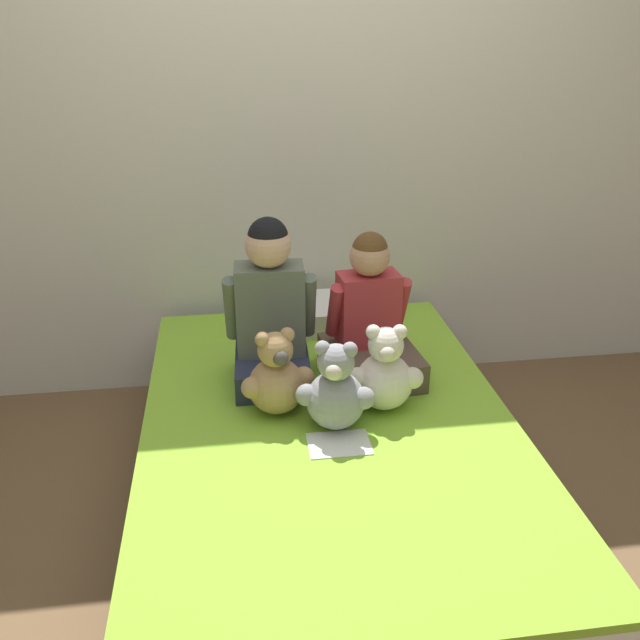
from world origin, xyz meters
name	(u,v)px	position (x,y,z in m)	size (l,w,h in m)	color
ground_plane	(329,509)	(0.00, 0.00, 0.00)	(14.00, 14.00, 0.00)	brown
wall_behind_bed	(294,130)	(0.00, 1.08, 1.25)	(8.00, 0.06, 2.50)	silver
bed	(329,466)	(0.00, 0.00, 0.20)	(1.33, 1.97, 0.41)	#2D2D33
child_on_left	(270,312)	(-0.18, 0.32, 0.70)	(0.35, 0.34, 0.65)	#282D47
child_on_right	(370,325)	(0.21, 0.32, 0.62)	(0.38, 0.42, 0.58)	brown
teddy_bear_held_by_left_child	(276,378)	(-0.18, 0.08, 0.55)	(0.27, 0.20, 0.32)	tan
teddy_bear_held_by_right_child	(385,373)	(0.21, 0.05, 0.55)	(0.27, 0.21, 0.33)	silver
teddy_bear_between_children	(336,392)	(0.01, -0.05, 0.55)	(0.27, 0.21, 0.33)	#939399
pillow_at_headboard	(303,314)	(0.00, 0.80, 0.47)	(0.46, 0.32, 0.11)	white
sign_card	(339,444)	(0.01, -0.16, 0.41)	(0.21, 0.15, 0.00)	white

